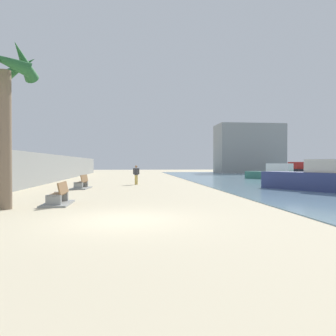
{
  "coord_description": "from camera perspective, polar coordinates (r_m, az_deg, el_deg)",
  "views": [
    {
      "loc": [
        0.34,
        -9.79,
        1.78
      ],
      "look_at": [
        2.61,
        10.46,
        1.48
      ],
      "focal_mm": 33.19,
      "sensor_mm": 36.0,
      "label": 1
    }
  ],
  "objects": [
    {
      "name": "palm_tree",
      "position": [
        13.84,
        -27.92,
        13.02
      ],
      "size": [
        2.71,
        2.7,
        6.44
      ],
      "color": "#7A6651",
      "rests_on": "ground"
    },
    {
      "name": "bench_near",
      "position": [
        14.26,
        -19.51,
        -5.42
      ],
      "size": [
        1.11,
        2.11,
        0.98
      ],
      "color": "gray",
      "rests_on": "ground"
    },
    {
      "name": "boat_distant",
      "position": [
        36.07,
        18.82,
        -0.95
      ],
      "size": [
        4.61,
        5.86,
        1.74
      ],
      "color": "#337060",
      "rests_on": "water_bay"
    },
    {
      "name": "bench_far",
      "position": [
        22.73,
        -15.6,
        -3.08
      ],
      "size": [
        1.3,
        2.2,
        0.98
      ],
      "color": "gray",
      "rests_on": "ground"
    },
    {
      "name": "boat_outer",
      "position": [
        49.76,
        22.04,
        -0.4
      ],
      "size": [
        2.21,
        5.08,
        1.95
      ],
      "color": "black",
      "rests_on": "water_bay"
    },
    {
      "name": "harbor_building",
      "position": [
        59.83,
        14.62,
        3.42
      ],
      "size": [
        12.0,
        6.0,
        8.98
      ],
      "primitive_type": "cube",
      "color": "gray",
      "rests_on": "ground"
    },
    {
      "name": "boat_far_left",
      "position": [
        21.81,
        25.95,
        -1.8
      ],
      "size": [
        4.91,
        7.03,
        2.0
      ],
      "color": "navy",
      "rests_on": "water_bay"
    },
    {
      "name": "person_walking",
      "position": [
        26.14,
        -5.86,
        -1.0
      ],
      "size": [
        0.53,
        0.22,
        1.62
      ],
      "color": "gold",
      "rests_on": "ground"
    },
    {
      "name": "ground_plane",
      "position": [
        27.85,
        -7.1,
        -2.82
      ],
      "size": [
        120.0,
        120.0,
        0.0
      ],
      "primitive_type": "plane",
      "color": "beige"
    },
    {
      "name": "seawall",
      "position": [
        28.88,
        -22.15,
        -0.14
      ],
      "size": [
        0.8,
        64.0,
        2.62
      ],
      "primitive_type": "cube",
      "color": "gray",
      "rests_on": "ground"
    },
    {
      "name": "boat_mid_bay",
      "position": [
        58.09,
        26.49,
        -0.33
      ],
      "size": [
        3.35,
        6.86,
        1.76
      ],
      "color": "black",
      "rests_on": "water_bay"
    }
  ]
}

